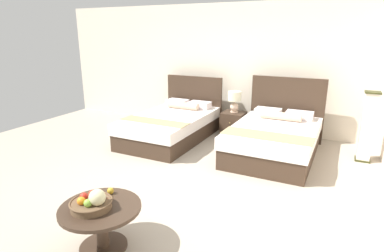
{
  "coord_description": "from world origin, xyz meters",
  "views": [
    {
      "loc": [
        2.0,
        -3.7,
        2.08
      ],
      "look_at": [
        0.0,
        0.49,
        0.73
      ],
      "focal_mm": 29.63,
      "sensor_mm": 36.0,
      "label": 1
    }
  ],
  "objects": [
    {
      "name": "ground_plane",
      "position": [
        0.0,
        0.0,
        -0.01
      ],
      "size": [
        9.24,
        9.75,
        0.02
      ],
      "primitive_type": "cube",
      "color": "#A79987"
    },
    {
      "name": "wall_back",
      "position": [
        0.0,
        3.07,
        1.36
      ],
      "size": [
        9.24,
        0.12,
        2.72
      ],
      "primitive_type": "cube",
      "color": "silver",
      "rests_on": "ground"
    },
    {
      "name": "bed_near_window",
      "position": [
        -1.03,
        1.73,
        0.29
      ],
      "size": [
        1.36,
        2.25,
        1.17
      ],
      "color": "#39291E",
      "rests_on": "ground"
    },
    {
      "name": "bed_near_corner",
      "position": [
        1.04,
        1.73,
        0.31
      ],
      "size": [
        1.45,
        2.1,
        1.27
      ],
      "color": "#39291E",
      "rests_on": "ground"
    },
    {
      "name": "nightstand",
      "position": [
        0.01,
        2.54,
        0.24
      ],
      "size": [
        0.47,
        0.48,
        0.49
      ],
      "color": "#39291E",
      "rests_on": "ground"
    },
    {
      "name": "table_lamp",
      "position": [
        0.01,
        2.56,
        0.76
      ],
      "size": [
        0.28,
        0.28,
        0.44
      ],
      "color": "beige",
      "rests_on": "nightstand"
    },
    {
      "name": "coffee_table",
      "position": [
        0.02,
        -1.61,
        0.33
      ],
      "size": [
        0.8,
        0.8,
        0.46
      ],
      "color": "#39291E",
      "rests_on": "ground"
    },
    {
      "name": "fruit_bowl",
      "position": [
        -0.02,
        -1.67,
        0.53
      ],
      "size": [
        0.41,
        0.41,
        0.22
      ],
      "color": "brown",
      "rests_on": "coffee_table"
    },
    {
      "name": "loose_apple",
      "position": [
        -0.06,
        -1.36,
        0.5
      ],
      "size": [
        0.07,
        0.07,
        0.07
      ],
      "color": "gold",
      "rests_on": "coffee_table"
    },
    {
      "name": "floor_lamp_corner",
      "position": [
        2.47,
        2.1,
        0.59
      ],
      "size": [
        0.24,
        0.24,
        1.19
      ],
      "color": "#333517",
      "rests_on": "ground"
    }
  ]
}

